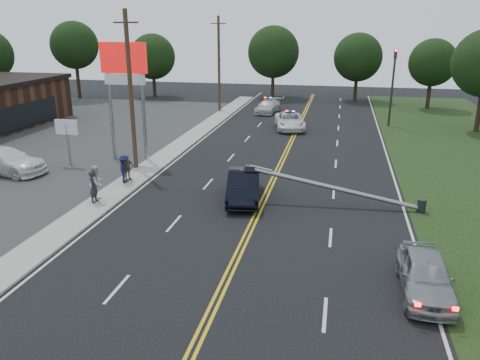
% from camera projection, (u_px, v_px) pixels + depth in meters
% --- Properties ---
extents(ground, '(120.00, 120.00, 0.00)m').
position_uv_depth(ground, '(230.00, 273.00, 17.96)').
color(ground, black).
rests_on(ground, ground).
extents(sidewalk, '(1.80, 70.00, 0.12)m').
position_uv_depth(sidewalk, '(135.00, 178.00, 28.90)').
color(sidewalk, '#A39E93').
rests_on(sidewalk, ground).
extents(centerline_yellow, '(0.36, 80.00, 0.00)m').
position_uv_depth(centerline_yellow, '(269.00, 188.00, 27.24)').
color(centerline_yellow, gold).
rests_on(centerline_yellow, ground).
extents(pylon_sign, '(3.20, 0.35, 8.00)m').
position_uv_depth(pylon_sign, '(124.00, 73.00, 31.16)').
color(pylon_sign, gray).
rests_on(pylon_sign, ground).
extents(small_sign, '(1.60, 0.14, 3.10)m').
position_uv_depth(small_sign, '(67.00, 131.00, 31.16)').
color(small_sign, gray).
rests_on(small_sign, ground).
extents(traffic_signal, '(0.28, 0.41, 7.05)m').
position_uv_depth(traffic_signal, '(393.00, 81.00, 42.81)').
color(traffic_signal, '#2D2D30').
rests_on(traffic_signal, ground).
extents(fallen_streetlight, '(9.36, 0.44, 1.91)m').
position_uv_depth(fallen_streetlight, '(343.00, 190.00, 24.26)').
color(fallen_streetlight, '#2D2D30').
rests_on(fallen_streetlight, ground).
extents(utility_pole_mid, '(1.60, 0.28, 10.00)m').
position_uv_depth(utility_pole_mid, '(131.00, 92.00, 29.33)').
color(utility_pole_mid, '#382619').
rests_on(utility_pole_mid, ground).
extents(utility_pole_far, '(1.60, 0.28, 10.00)m').
position_uv_depth(utility_pole_far, '(219.00, 64.00, 49.75)').
color(utility_pole_far, '#382619').
rests_on(utility_pole_far, ground).
extents(tree_4, '(5.89, 5.89, 9.61)m').
position_uv_depth(tree_4, '(74.00, 45.00, 58.75)').
color(tree_4, black).
rests_on(tree_4, ground).
extents(tree_5, '(5.82, 5.82, 8.08)m').
position_uv_depth(tree_5, '(153.00, 57.00, 60.63)').
color(tree_5, black).
rests_on(tree_5, ground).
extents(tree_6, '(6.60, 6.60, 9.07)m').
position_uv_depth(tree_6, '(273.00, 52.00, 60.15)').
color(tree_6, black).
rests_on(tree_6, ground).
extents(tree_7, '(5.89, 5.89, 8.24)m').
position_uv_depth(tree_7, '(358.00, 57.00, 57.42)').
color(tree_7, black).
rests_on(tree_7, ground).
extents(tree_8, '(5.22, 5.22, 7.73)m').
position_uv_depth(tree_8, '(433.00, 63.00, 51.75)').
color(tree_8, black).
rests_on(tree_8, ground).
extents(crashed_sedan, '(2.46, 5.04, 1.59)m').
position_uv_depth(crashed_sedan, '(244.00, 186.00, 25.26)').
color(crashed_sedan, black).
rests_on(crashed_sedan, ground).
extents(waiting_sedan, '(1.72, 4.25, 1.45)m').
position_uv_depth(waiting_sedan, '(426.00, 275.00, 16.38)').
color(waiting_sedan, gray).
rests_on(waiting_sedan, ground).
extents(parked_car, '(5.85, 2.97, 1.63)m').
position_uv_depth(parked_car, '(5.00, 161.00, 29.86)').
color(parked_car, white).
rests_on(parked_car, ground).
extents(emergency_a, '(3.49, 5.73, 1.49)m').
position_uv_depth(emergency_a, '(290.00, 121.00, 42.64)').
color(emergency_a, white).
rests_on(emergency_a, ground).
extents(emergency_b, '(2.54, 4.95, 1.37)m').
position_uv_depth(emergency_b, '(268.00, 106.00, 50.55)').
color(emergency_b, silver).
rests_on(emergency_b, ground).
extents(bystander_a, '(0.45, 0.65, 1.70)m').
position_uv_depth(bystander_a, '(94.00, 187.00, 24.53)').
color(bystander_a, '#24242B').
rests_on(bystander_a, sidewalk).
extents(bystander_b, '(0.78, 0.98, 1.94)m').
position_uv_depth(bystander_b, '(97.00, 183.00, 24.75)').
color(bystander_b, '#B6B6BB').
rests_on(bystander_b, sidewalk).
extents(bystander_c, '(0.82, 1.19, 1.68)m').
position_uv_depth(bystander_c, '(124.00, 169.00, 27.63)').
color(bystander_c, '#171B39').
rests_on(bystander_c, sidewalk).
extents(bystander_d, '(0.76, 1.00, 1.57)m').
position_uv_depth(bystander_d, '(127.00, 168.00, 28.06)').
color(bystander_d, '#61544D').
rests_on(bystander_d, sidewalk).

